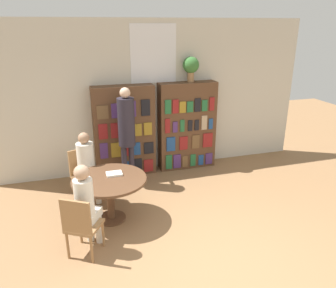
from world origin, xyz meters
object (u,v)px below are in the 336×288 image
at_px(bookshelf_right, 187,126).
at_px(reading_table, 110,186).
at_px(bookshelf_left, 124,132).
at_px(seated_reader_left, 87,163).
at_px(seated_reader_right, 86,202).
at_px(flower_vase, 191,66).
at_px(chair_left_side, 83,172).
at_px(chair_near_camera, 81,224).
at_px(librarian_standing, 127,127).

distance_m(bookshelf_right, reading_table, 2.44).
bearing_deg(bookshelf_left, bookshelf_right, 0.02).
relative_size(seated_reader_left, seated_reader_right, 0.99).
bearing_deg(seated_reader_right, flower_vase, 75.83).
bearing_deg(seated_reader_left, chair_left_side, -90.00).
height_order(flower_vase, seated_reader_left, flower_vase).
relative_size(reading_table, seated_reader_right, 0.90).
bearing_deg(seated_reader_right, chair_near_camera, -90.00).
bearing_deg(bookshelf_left, seated_reader_right, -111.83).
xyz_separation_m(flower_vase, chair_near_camera, (-2.34, -2.37, -1.62)).
distance_m(chair_near_camera, seated_reader_left, 1.47).
bearing_deg(seated_reader_left, bookshelf_right, -178.90).
height_order(bookshelf_left, bookshelf_right, same).
bearing_deg(flower_vase, chair_left_side, -160.87).
bearing_deg(reading_table, chair_left_side, 112.80).
bearing_deg(chair_left_side, chair_near_camera, 63.00).
relative_size(bookshelf_left, bookshelf_right, 1.00).
bearing_deg(flower_vase, reading_table, -139.48).
xyz_separation_m(bookshelf_right, flower_vase, (0.06, 0.00, 1.22)).
bearing_deg(chair_left_side, seated_reader_right, 66.26).
bearing_deg(bookshelf_right, librarian_standing, -159.50).
xyz_separation_m(reading_table, seated_reader_right, (-0.37, -0.62, 0.13)).
xyz_separation_m(chair_near_camera, seated_reader_right, (0.09, 0.16, 0.22)).
bearing_deg(seated_reader_left, chair_near_camera, 59.83).
distance_m(bookshelf_left, librarian_standing, 0.56).
height_order(seated_reader_left, librarian_standing, librarian_standing).
distance_m(bookshelf_right, flower_vase, 1.22).
xyz_separation_m(chair_left_side, seated_reader_right, (-0.02, -1.45, 0.22)).
xyz_separation_m(bookshelf_right, seated_reader_right, (-2.19, -2.21, -0.19)).
distance_m(reading_table, chair_near_camera, 0.91).
bearing_deg(reading_table, flower_vase, 40.52).
relative_size(flower_vase, chair_near_camera, 0.56).
height_order(chair_left_side, librarian_standing, librarian_standing).
bearing_deg(seated_reader_right, chair_left_side, 120.26).
relative_size(chair_near_camera, librarian_standing, 0.47).
bearing_deg(librarian_standing, seated_reader_right, -116.39).
bearing_deg(reading_table, chair_near_camera, -121.20).
height_order(flower_vase, chair_left_side, flower_vase).
bearing_deg(bookshelf_left, reading_table, -107.82).
relative_size(reading_table, seated_reader_left, 0.91).
distance_m(flower_vase, chair_left_side, 2.86).
bearing_deg(chair_left_side, flower_vase, 176.33).
xyz_separation_m(bookshelf_left, chair_near_camera, (-0.98, -2.37, -0.41)).
bearing_deg(flower_vase, seated_reader_right, -135.38).
height_order(reading_table, seated_reader_right, seated_reader_right).
distance_m(seated_reader_right, librarian_standing, 1.96).
bearing_deg(librarian_standing, seated_reader_left, -150.51).
bearing_deg(seated_reader_left, bookshelf_left, -153.31).
bearing_deg(seated_reader_left, librarian_standing, -173.31).
distance_m(flower_vase, librarian_standing, 1.77).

